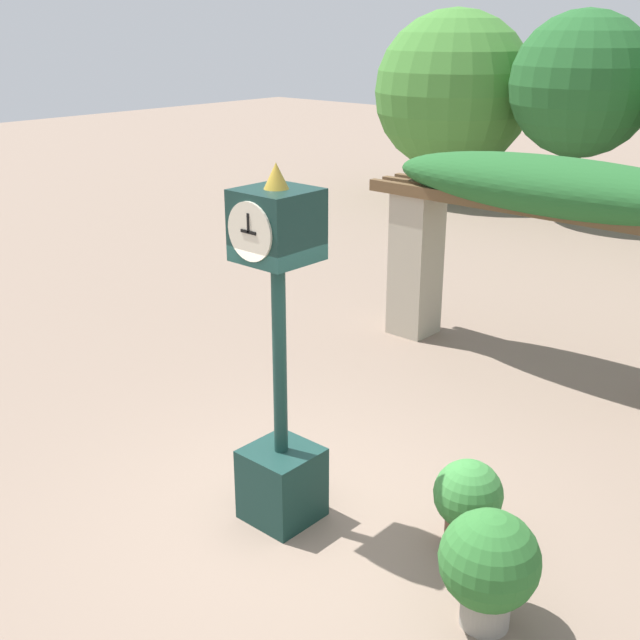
# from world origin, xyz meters

# --- Properties ---
(ground_plane) EXTENTS (60.00, 60.00, 0.00)m
(ground_plane) POSITION_xyz_m (0.00, 0.00, 0.00)
(ground_plane) COLOR #7F6B5B
(pedestal_clock) EXTENTS (0.59, 0.61, 3.14)m
(pedestal_clock) POSITION_xyz_m (-0.17, -0.12, 1.42)
(pedestal_clock) COLOR #14332D
(pedestal_clock) RESTS_ON ground
(pergola) EXTENTS (5.07, 1.16, 2.67)m
(pergola) POSITION_xyz_m (0.00, 4.34, 1.98)
(pergola) COLOR #A89E89
(pergola) RESTS_ON ground
(potted_plant_near_left) EXTENTS (0.58, 0.58, 0.79)m
(potted_plant_near_left) POSITION_xyz_m (1.27, 0.59, 0.44)
(potted_plant_near_left) COLOR brown
(potted_plant_near_left) RESTS_ON ground
(potted_plant_near_right) EXTENTS (0.73, 0.73, 0.92)m
(potted_plant_near_right) POSITION_xyz_m (1.88, -0.11, 0.52)
(potted_plant_near_right) COLOR gray
(potted_plant_near_right) RESTS_ON ground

